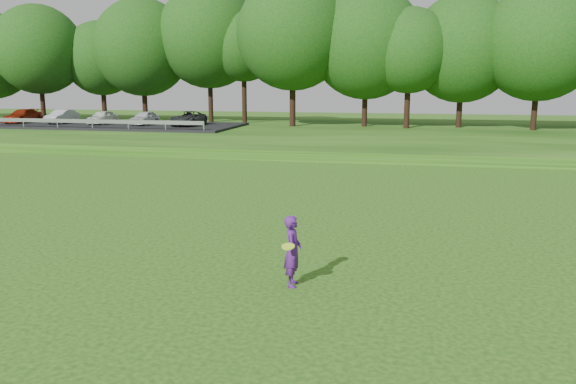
# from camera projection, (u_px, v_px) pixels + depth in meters

# --- Properties ---
(ground) EXTENTS (140.00, 140.00, 0.00)m
(ground) POSITION_uv_depth(u_px,v_px,m) (288.00, 283.00, 12.56)
(ground) COLOR #19450D
(ground) RESTS_ON ground
(berm) EXTENTS (130.00, 30.00, 0.60)m
(berm) POSITION_uv_depth(u_px,v_px,m) (380.00, 134.00, 45.05)
(berm) COLOR #19450D
(berm) RESTS_ON ground
(walking_path) EXTENTS (130.00, 1.60, 0.04)m
(walking_path) POSITION_uv_depth(u_px,v_px,m) (365.00, 161.00, 31.70)
(walking_path) COLOR gray
(walking_path) RESTS_ON ground
(treeline) EXTENTS (104.00, 7.00, 15.00)m
(treeline) POSITION_uv_depth(u_px,v_px,m) (386.00, 37.00, 47.37)
(treeline) COLOR #104812
(treeline) RESTS_ON berm
(parking_lot) EXTENTS (24.00, 9.00, 1.38)m
(parking_lot) POSITION_uv_depth(u_px,v_px,m) (104.00, 121.00, 48.86)
(parking_lot) COLOR black
(parking_lot) RESTS_ON berm
(woman) EXTENTS (0.44, 0.91, 1.59)m
(woman) POSITION_uv_depth(u_px,v_px,m) (293.00, 251.00, 12.29)
(woman) COLOR #531B7B
(woman) RESTS_ON ground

